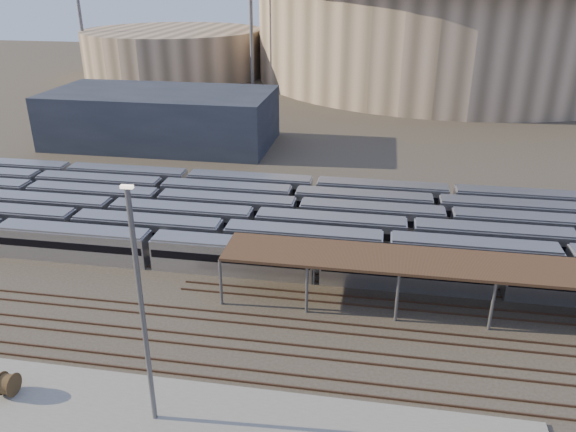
{
  "coord_description": "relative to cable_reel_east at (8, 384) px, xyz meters",
  "views": [
    {
      "loc": [
        6.68,
        -44.92,
        30.65
      ],
      "look_at": [
        -3.1,
        12.0,
        5.38
      ],
      "focal_mm": 35.0,
      "sensor_mm": 36.0,
      "label": 1
    }
  ],
  "objects": [
    {
      "name": "empty_tracks",
      "position": [
        20.74,
        9.36,
        -1.05
      ],
      "size": [
        170.0,
        9.62,
        0.18
      ],
      "color": "#4C3323",
      "rests_on": "ground"
    },
    {
      "name": "subway_trains",
      "position": [
        19.19,
        32.86,
        0.66
      ],
      "size": [
        128.08,
        23.9,
        3.6
      ],
      "color": "silver",
      "rests_on": "ground"
    },
    {
      "name": "inspection_shed",
      "position": [
        42.74,
        18.36,
        3.85
      ],
      "size": [
        60.3,
        6.0,
        5.3
      ],
      "color": "#5D5E63",
      "rests_on": "ground"
    },
    {
      "name": "floodlight_0",
      "position": [
        -9.26,
        124.36,
        19.51
      ],
      "size": [
        4.0,
        1.0,
        38.4
      ],
      "color": "#5D5E63",
      "rests_on": "ground"
    },
    {
      "name": "service_building",
      "position": [
        -14.26,
        69.36,
        3.86
      ],
      "size": [
        42.0,
        20.0,
        10.0
      ],
      "primitive_type": "cube",
      "color": "#1E232D",
      "rests_on": "ground"
    },
    {
      "name": "floodlight_3",
      "position": [
        10.74,
        174.36,
        19.51
      ],
      "size": [
        4.0,
        1.0,
        38.4
      ],
      "color": "#5D5E63",
      "rests_on": "ground"
    },
    {
      "name": "apron",
      "position": [
        15.74,
        -0.64,
        -1.04
      ],
      "size": [
        50.0,
        9.0,
        0.2
      ],
      "primitive_type": "cube",
      "color": "gray",
      "rests_on": "ground"
    },
    {
      "name": "cable_reel_east",
      "position": [
        0.0,
        0.0,
        0.0
      ],
      "size": [
        1.08,
        1.89,
        1.87
      ],
      "primitive_type": "cylinder",
      "rotation": [
        0.0,
        1.57,
        -0.02
      ],
      "color": "#4F391F",
      "rests_on": "apron"
    },
    {
      "name": "ground",
      "position": [
        20.74,
        14.36,
        -1.14
      ],
      "size": [
        420.0,
        420.0,
        0.0
      ],
      "primitive_type": "plane",
      "color": "#383026",
      "rests_on": "ground"
    },
    {
      "name": "floodlight_1",
      "position": [
        -64.26,
        134.36,
        19.51
      ],
      "size": [
        4.0,
        1.0,
        38.4
      ],
      "color": "#5D5E63",
      "rests_on": "ground"
    },
    {
      "name": "secondary_arena",
      "position": [
        -39.26,
        144.36,
        5.86
      ],
      "size": [
        56.0,
        56.0,
        14.0
      ],
      "primitive_type": "cylinder",
      "color": "tan",
      "rests_on": "ground"
    },
    {
      "name": "yard_light_pole",
      "position": [
        12.21,
        -0.49,
        8.36
      ],
      "size": [
        0.81,
        0.36,
        18.42
      ],
      "color": "#5D5E63",
      "rests_on": "apron"
    },
    {
      "name": "stadium",
      "position": [
        45.74,
        154.36,
        15.33
      ],
      "size": [
        124.0,
        124.0,
        32.5
      ],
      "color": "tan",
      "rests_on": "ground"
    }
  ]
}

